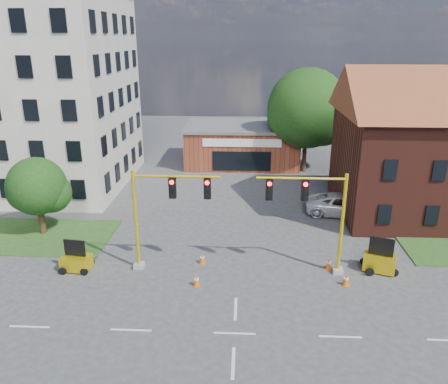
% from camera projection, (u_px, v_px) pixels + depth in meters
% --- Properties ---
extents(ground, '(120.00, 120.00, 0.00)m').
position_uv_depth(ground, '(235.00, 333.00, 20.78)').
color(ground, '#3F3F41').
rests_on(ground, ground).
extents(lane_markings, '(60.00, 36.00, 0.01)m').
position_uv_depth(lane_markings, '(233.00, 380.00, 17.96)').
color(lane_markings, white).
rests_on(lane_markings, ground).
extents(office_block, '(18.40, 15.40, 20.60)m').
position_uv_depth(office_block, '(18.00, 73.00, 38.88)').
color(office_block, silver).
rests_on(office_block, ground).
extents(brick_shop, '(12.40, 8.40, 4.30)m').
position_uv_depth(brick_shop, '(242.00, 144.00, 48.27)').
color(brick_shop, maroon).
rests_on(brick_shop, ground).
extents(tree_large, '(8.43, 8.03, 10.59)m').
position_uv_depth(tree_large, '(311.00, 111.00, 43.82)').
color(tree_large, '#361F13').
rests_on(tree_large, ground).
extents(tree_nw_front, '(4.24, 4.04, 5.62)m').
position_uv_depth(tree_nw_front, '(40.00, 188.00, 30.23)').
color(tree_nw_front, '#361F13').
rests_on(tree_nw_front, ground).
extents(signal_mast_west, '(5.30, 0.60, 6.20)m').
position_uv_depth(signal_mast_west, '(163.00, 209.00, 25.32)').
color(signal_mast_west, gray).
rests_on(signal_mast_west, ground).
extents(signal_mast_east, '(5.30, 0.60, 6.20)m').
position_uv_depth(signal_mast_east, '(314.00, 212.00, 24.90)').
color(signal_mast_east, gray).
rests_on(signal_mast_east, ground).
extents(trailer_west, '(1.80, 1.31, 1.91)m').
position_uv_depth(trailer_west, '(76.00, 261.00, 26.25)').
color(trailer_west, yellow).
rests_on(trailer_west, ground).
extents(trailer_east, '(2.12, 1.76, 2.07)m').
position_uv_depth(trailer_east, '(380.00, 261.00, 26.15)').
color(trailer_east, yellow).
rests_on(trailer_east, ground).
extents(cone_a, '(0.40, 0.40, 0.70)m').
position_uv_depth(cone_a, '(196.00, 280.00, 24.65)').
color(cone_a, '#DB5C0B').
rests_on(cone_a, ground).
extents(cone_b, '(0.40, 0.40, 0.70)m').
position_uv_depth(cone_b, '(202.00, 258.00, 27.10)').
color(cone_b, '#DB5C0B').
rests_on(cone_b, ground).
extents(cone_c, '(0.40, 0.40, 0.70)m').
position_uv_depth(cone_c, '(346.00, 280.00, 24.71)').
color(cone_c, '#DB5C0B').
rests_on(cone_c, ground).
extents(cone_d, '(0.40, 0.40, 0.70)m').
position_uv_depth(cone_d, '(329.00, 264.00, 26.48)').
color(cone_d, '#DB5C0B').
rests_on(cone_d, ground).
extents(pickup_white, '(6.36, 3.69, 1.67)m').
position_uv_depth(pickup_white, '(344.00, 205.00, 34.34)').
color(pickup_white, silver).
rests_on(pickup_white, ground).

